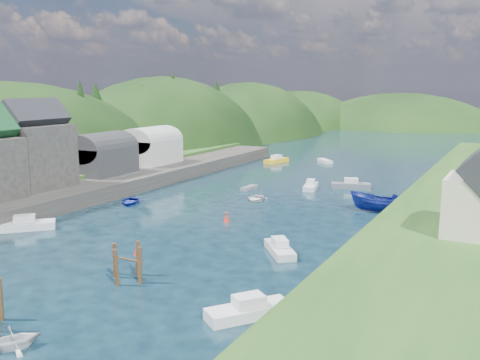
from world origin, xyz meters
The scene contains 12 objects.
ground centered at (0.00, 50.00, 0.00)m, with size 600.00×600.00×0.00m, color black.
hillside_left centered at (-45.00, 75.00, -8.03)m, with size 44.00×245.56×52.00m.
far_hills centered at (1.22, 174.01, -10.80)m, with size 103.00×68.00×44.00m.
hill_trees centered at (0.81, 64.93, 11.07)m, with size 91.74×153.40×12.58m.
quay_left centered at (-24.00, 20.00, 1.00)m, with size 12.00×110.00×2.00m, color #2D2B28.
terrace_left_grass centered at (-31.00, 20.00, 1.25)m, with size 12.00×110.00×2.50m, color #234719.
boat_sheds centered at (-26.00, 39.00, 5.27)m, with size 7.00×21.00×7.50m.
terrace_right centered at (25.00, 40.00, 1.20)m, with size 16.00×120.00×2.40m, color #234719.
piling_cluster_far centered at (2.55, 4.38, 1.16)m, with size 3.01×2.83×3.46m.
channel_buoy_near centered at (-0.85, 9.82, 0.48)m, with size 0.70×0.70×1.10m.
channel_buoy_far centered at (0.56, 23.71, 0.48)m, with size 0.70×0.70×1.10m.
moored_boats centered at (-1.66, 20.90, 0.72)m, with size 37.47×90.55×2.50m.
Camera 1 is at (28.98, -26.68, 15.18)m, focal length 40.00 mm.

